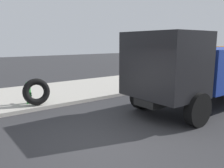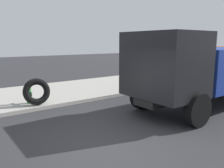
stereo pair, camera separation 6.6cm
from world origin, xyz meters
name	(u,v)px [view 1 (the left image)]	position (x,y,z in m)	size (l,w,h in m)	color
ground_plane	(106,143)	(0.00, 0.00, 0.00)	(80.00, 80.00, 0.00)	#2D2D30
sidewalk_curb	(27,96)	(0.00, 6.50, 0.07)	(36.00, 5.00, 0.15)	#ADA89E
fire_hydrant	(29,92)	(-0.45, 4.81, 0.64)	(0.23, 0.51, 0.92)	#2D8438
loose_tire	(36,92)	(-0.29, 4.35, 0.70)	(1.07, 1.07, 0.26)	black
dump_truck_blue	(202,68)	(5.17, 0.49, 1.61)	(7.02, 2.84, 3.00)	#1E3899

